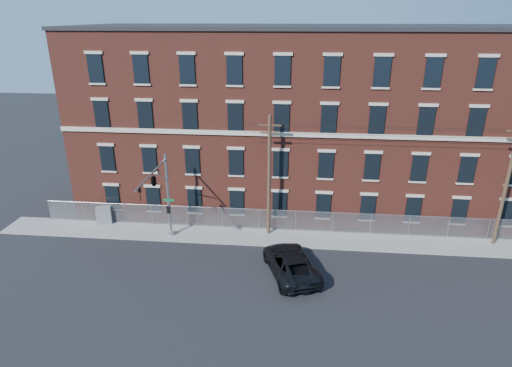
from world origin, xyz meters
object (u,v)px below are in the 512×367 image
(traffic_signal_mast, at_px, (157,186))
(pickup_truck, at_px, (291,263))
(utility_pole_near, at_px, (269,174))
(utility_cabinet, at_px, (104,215))

(traffic_signal_mast, bearing_deg, pickup_truck, -12.87)
(traffic_signal_mast, bearing_deg, utility_pole_near, 23.14)
(traffic_signal_mast, distance_m, pickup_truck, 11.17)
(traffic_signal_mast, relative_size, utility_cabinet, 4.51)
(utility_pole_near, xyz_separation_m, pickup_truck, (1.95, -5.69, -4.48))
(utility_pole_near, bearing_deg, pickup_truck, -71.08)
(traffic_signal_mast, relative_size, utility_pole_near, 0.70)
(utility_pole_near, height_order, utility_cabinet, utility_pole_near)
(pickup_truck, distance_m, utility_cabinet, 17.44)
(traffic_signal_mast, height_order, utility_cabinet, traffic_signal_mast)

